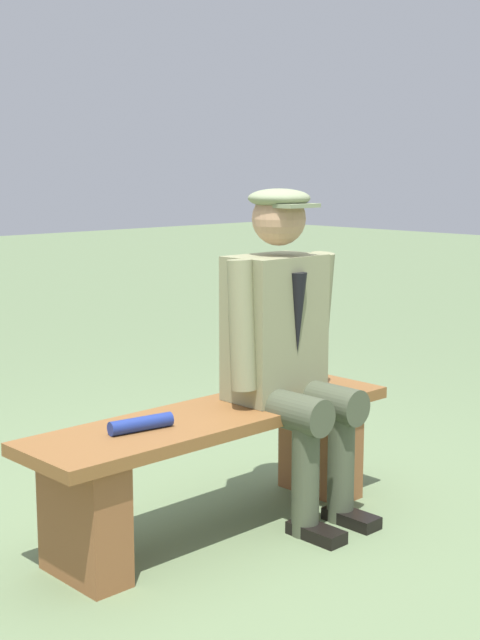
% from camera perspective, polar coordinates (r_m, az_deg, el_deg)
% --- Properties ---
extents(ground_plane, '(30.00, 30.00, 0.00)m').
position_cam_1_polar(ground_plane, '(3.73, -1.50, -13.02)').
color(ground_plane, '#698056').
extents(bench, '(1.63, 0.43, 0.49)m').
position_cam_1_polar(bench, '(3.62, -1.52, -8.41)').
color(bench, brown).
rests_on(bench, ground).
extents(seated_man, '(0.55, 0.58, 1.35)m').
position_cam_1_polar(seated_man, '(3.69, 2.90, -1.28)').
color(seated_man, gray).
rests_on(seated_man, ground).
extents(rolled_magazine, '(0.25, 0.09, 0.05)m').
position_cam_1_polar(rolled_magazine, '(3.33, -6.24, -6.50)').
color(rolled_magazine, navy).
rests_on(rolled_magazine, bench).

